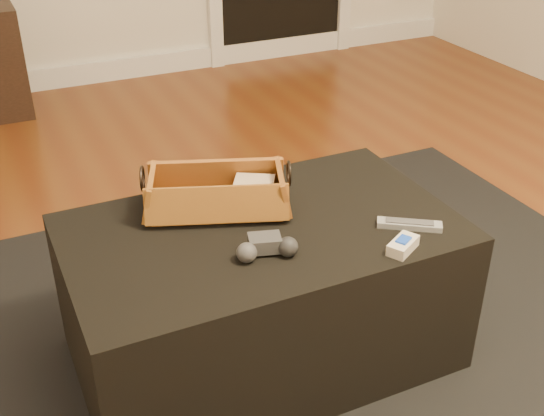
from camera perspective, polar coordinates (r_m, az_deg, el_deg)
name	(u,v)px	position (r m, az deg, el deg)	size (l,w,h in m)	color
floor	(286,398)	(1.89, 1.20, -15.60)	(5.00, 5.50, 0.01)	brown
baseboard	(79,75)	(4.16, -15.88, 10.68)	(5.00, 0.04, 0.12)	white
area_rug	(270,365)	(1.96, -0.16, -12.97)	(2.60, 2.00, 0.01)	black
ottoman	(262,293)	(1.86, -0.83, -7.11)	(1.00, 0.60, 0.42)	black
tv_remote	(210,204)	(1.80, -5.21, 0.31)	(0.20, 0.05, 0.02)	black
cloth_bundle	(254,189)	(1.83, -1.48, 1.61)	(0.11, 0.07, 0.06)	#CBB38D
wicker_basket	(217,194)	(1.80, -4.63, 1.14)	(0.42, 0.32, 0.13)	#985722
game_controller	(266,247)	(1.61, -0.47, -3.29)	(0.16, 0.10, 0.05)	#333336
silver_remote	(409,224)	(1.77, 11.43, -1.35)	(0.16, 0.12, 0.02)	#9B9DA2
cream_gadget	(403,245)	(1.67, 10.90, -3.08)	(0.10, 0.08, 0.03)	beige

